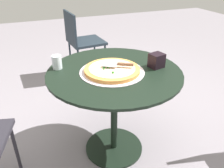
% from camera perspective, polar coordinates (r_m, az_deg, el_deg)
% --- Properties ---
extents(ground_plane, '(10.00, 10.00, 0.00)m').
position_cam_1_polar(ground_plane, '(1.99, 0.48, -15.61)').
color(ground_plane, gray).
extents(patio_table, '(0.94, 0.94, 0.71)m').
position_cam_1_polar(patio_table, '(1.66, 0.56, -1.88)').
color(patio_table, black).
rests_on(patio_table, ground).
extents(pizza_on_tray, '(0.44, 0.44, 0.04)m').
position_cam_1_polar(pizza_on_tray, '(1.55, -0.01, 3.51)').
color(pizza_on_tray, silver).
rests_on(pizza_on_tray, patio_table).
extents(pizza_server, '(0.21, 0.15, 0.02)m').
position_cam_1_polar(pizza_server, '(1.55, 1.52, 4.95)').
color(pizza_server, silver).
rests_on(pizza_server, pizza_on_tray).
extents(drinking_cup, '(0.07, 0.07, 0.10)m').
position_cam_1_polar(drinking_cup, '(1.64, -13.61, 5.35)').
color(drinking_cup, silver).
rests_on(drinking_cup, patio_table).
extents(napkin_dispenser, '(0.11, 0.10, 0.10)m').
position_cam_1_polar(napkin_dispenser, '(1.64, 11.08, 5.79)').
color(napkin_dispenser, black).
rests_on(napkin_dispenser, patio_table).
extents(patio_chair_near, '(0.46, 0.46, 0.84)m').
position_cam_1_polar(patio_chair_near, '(3.02, -7.83, 11.24)').
color(patio_chair_near, '#1F2A32').
rests_on(patio_chair_near, ground).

